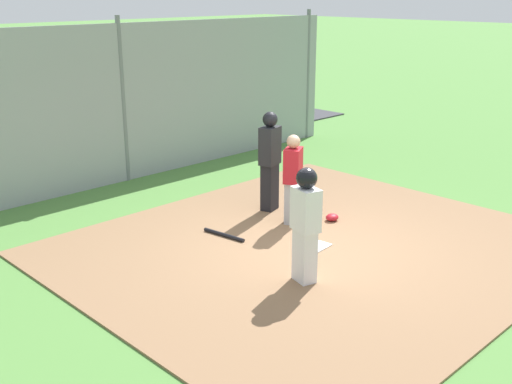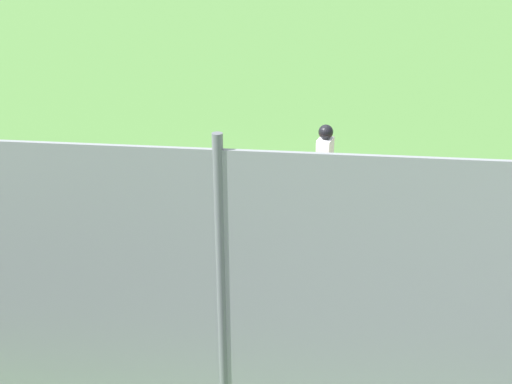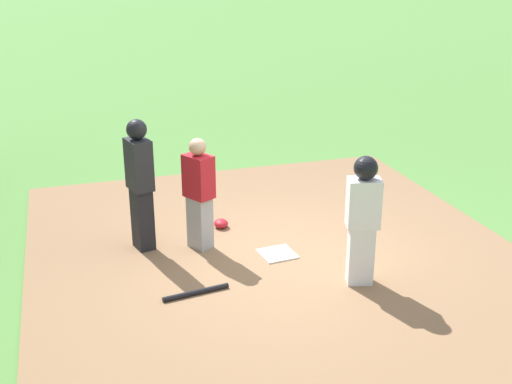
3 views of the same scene
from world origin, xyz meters
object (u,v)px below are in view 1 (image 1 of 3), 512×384
object	(u,v)px
catcher	(293,178)
umpire	(270,159)
parked_car_dark	(133,111)
runner	(306,218)
home_plate	(313,245)
catcher_mask	(332,217)
baseball_bat	(224,235)

from	to	relation	value
catcher	umpire	world-z (taller)	umpire
parked_car_dark	runner	bearing A→B (deg)	67.95
home_plate	runner	xyz separation A→B (m)	(1.01, 0.70, 0.90)
umpire	parked_car_dark	world-z (taller)	umpire
home_plate	catcher_mask	bearing A→B (deg)	-155.59
home_plate	runner	bearing A→B (deg)	34.76
catcher	umpire	distance (m)	0.78
runner	parked_car_dark	bearing A→B (deg)	83.84
home_plate	catcher	world-z (taller)	catcher
umpire	catcher_mask	bearing A→B (deg)	1.92
umpire	runner	xyz separation A→B (m)	(1.74, 2.35, -0.04)
home_plate	runner	world-z (taller)	runner
runner	parked_car_dark	xyz separation A→B (m)	(-3.74, -9.60, -0.32)
catcher_mask	parked_car_dark	xyz separation A→B (m)	(-1.65, -8.40, 0.52)
catcher	baseball_bat	size ratio (longest dim) A/B	1.88
catcher	catcher_mask	xyz separation A→B (m)	(-0.56, 0.43, -0.73)
parked_car_dark	baseball_bat	bearing A→B (deg)	64.89
home_plate	parked_car_dark	xyz separation A→B (m)	(-2.74, -8.90, 0.57)
runner	catcher_mask	world-z (taller)	runner
catcher	catcher_mask	bearing A→B (deg)	23.00
catcher	catcher_mask	world-z (taller)	catcher
runner	catcher_mask	size ratio (longest dim) A/B	6.67
parked_car_dark	catcher	bearing A→B (deg)	73.81
catcher	parked_car_dark	xyz separation A→B (m)	(-2.20, -7.98, -0.20)
runner	baseball_bat	size ratio (longest dim) A/B	1.97
umpire	parked_car_dark	xyz separation A→B (m)	(-2.00, -7.24, -0.36)
baseball_bat	umpire	bearing A→B (deg)	97.06
umpire	baseball_bat	xyz separation A→B (m)	(1.46, 0.40, -0.91)
catcher_mask	home_plate	bearing A→B (deg)	24.41
umpire	home_plate	bearing A→B (deg)	-38.98
runner	umpire	bearing A→B (deg)	68.60
runner	parked_car_dark	distance (m)	10.30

